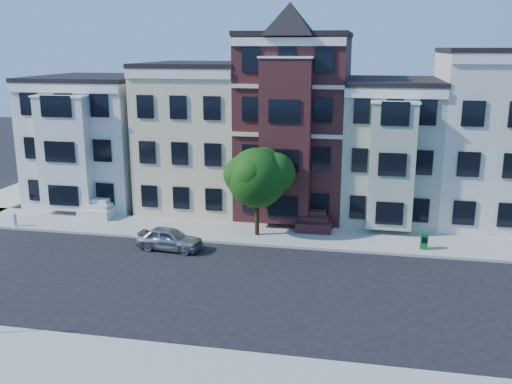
% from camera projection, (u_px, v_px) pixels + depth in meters
% --- Properties ---
extents(ground, '(120.00, 120.00, 0.00)m').
position_uv_depth(ground, '(254.00, 289.00, 27.51)').
color(ground, black).
extents(far_sidewalk, '(60.00, 4.00, 0.15)m').
position_uv_depth(far_sidewalk, '(280.00, 235.00, 35.09)').
color(far_sidewalk, '#9E9B93').
rests_on(far_sidewalk, ground).
extents(near_sidewalk, '(60.00, 4.00, 0.15)m').
position_uv_depth(near_sidewalk, '(209.00, 380.00, 19.89)').
color(near_sidewalk, '#9E9B93').
rests_on(near_sidewalk, ground).
extents(house_white, '(8.00, 9.00, 9.00)m').
position_uv_depth(house_white, '(98.00, 140.00, 43.03)').
color(house_white, silver).
rests_on(house_white, ground).
extents(house_yellow, '(7.00, 9.00, 10.00)m').
position_uv_depth(house_yellow, '(200.00, 137.00, 41.38)').
color(house_yellow, beige).
rests_on(house_yellow, ground).
extents(house_brown, '(7.00, 9.00, 12.00)m').
position_uv_depth(house_brown, '(296.00, 126.00, 39.80)').
color(house_brown, '#3D1919').
rests_on(house_brown, ground).
extents(house_green, '(6.00, 9.00, 9.00)m').
position_uv_depth(house_green, '(390.00, 150.00, 38.94)').
color(house_green, '#98A78C').
rests_on(house_green, ground).
extents(house_cream, '(8.00, 9.00, 11.00)m').
position_uv_depth(house_cream, '(500.00, 139.00, 37.36)').
color(house_cream, beige).
rests_on(house_cream, ground).
extents(street_tree, '(7.59, 7.59, 6.66)m').
position_uv_depth(street_tree, '(257.00, 182.00, 34.22)').
color(street_tree, '#194B10').
rests_on(street_tree, far_sidewalk).
extents(parked_car, '(3.97, 1.88, 1.31)m').
position_uv_depth(parked_car, '(169.00, 239.00, 32.74)').
color(parked_car, '#9DA0A4').
rests_on(parked_car, ground).
extents(newspaper_box, '(0.42, 0.38, 0.90)m').
position_uv_depth(newspaper_box, '(424.00, 241.00, 32.44)').
color(newspaper_box, '#0E5B24').
rests_on(newspaper_box, far_sidewalk).
extents(fire_hydrant, '(0.25, 0.25, 0.68)m').
position_uv_depth(fire_hydrant, '(15.00, 221.00, 36.61)').
color(fire_hydrant, beige).
rests_on(fire_hydrant, far_sidewalk).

